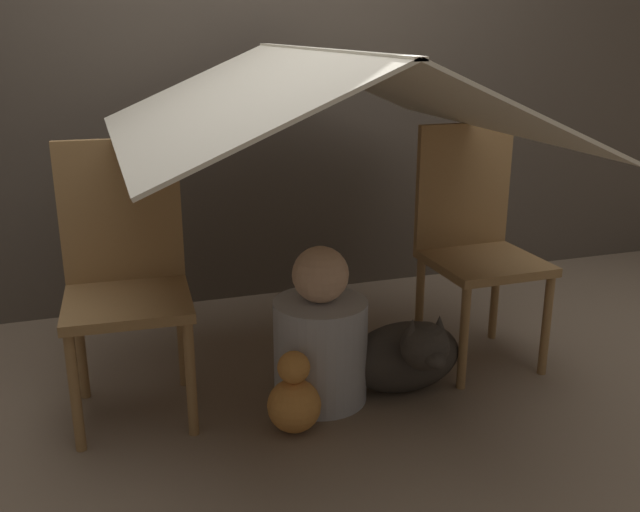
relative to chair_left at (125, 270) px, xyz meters
name	(u,v)px	position (x,y,z in m)	size (l,w,h in m)	color
ground_plane	(331,401)	(0.71, -0.22, -0.53)	(8.80, 8.80, 0.00)	#7A6651
wall_back	(250,51)	(0.71, 1.00, 0.72)	(7.00, 0.05, 2.50)	#4C4238
chair_left	(125,270)	(0.00, 0.00, 0.00)	(0.46, 0.46, 0.99)	olive
chair_right	(475,236)	(1.41, 0.00, 0.00)	(0.44, 0.44, 0.99)	olive
sheet_canopy	(320,93)	(0.71, -0.09, 0.61)	(1.42, 1.58, 0.31)	silver
person_front	(320,339)	(0.68, -0.18, -0.29)	(0.35, 0.35, 0.61)	#B2B2B7
dog	(408,354)	(1.01, -0.25, -0.37)	(0.46, 0.41, 0.37)	#332D28
plush_toy	(294,399)	(0.52, -0.37, -0.41)	(0.19, 0.19, 0.30)	#D88C3F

